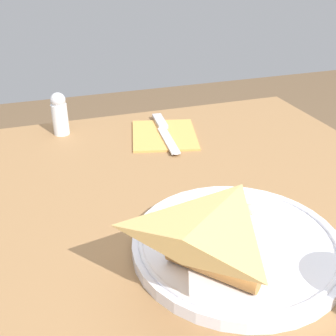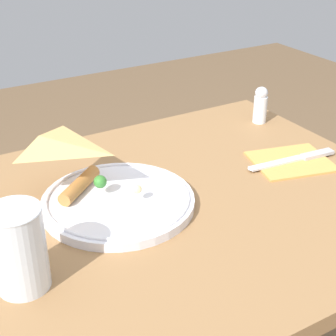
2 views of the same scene
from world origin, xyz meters
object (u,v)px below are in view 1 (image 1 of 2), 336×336
object	(u,v)px
butter_knife	(163,131)
salt_shaker	(60,114)
napkin_folded	(164,135)
dining_table	(247,311)
plate_pizza	(236,242)

from	to	relation	value
butter_knife	salt_shaker	xyz separation A→B (m)	(-0.07, -0.20, 0.04)
napkin_folded	butter_knife	bearing A→B (deg)	174.65
dining_table	plate_pizza	bearing A→B (deg)	-66.75
napkin_folded	butter_knife	size ratio (longest dim) A/B	0.89
napkin_folded	salt_shaker	xyz separation A→B (m)	(-0.08, -0.19, 0.04)
salt_shaker	dining_table	bearing A→B (deg)	25.36
butter_knife	salt_shaker	distance (m)	0.21
napkin_folded	salt_shaker	world-z (taller)	salt_shaker
plate_pizza	butter_knife	bearing A→B (deg)	175.68
dining_table	plate_pizza	world-z (taller)	plate_pizza
dining_table	salt_shaker	bearing A→B (deg)	-154.64
plate_pizza	napkin_folded	bearing A→B (deg)	175.71
dining_table	butter_knife	xyz separation A→B (m)	(-0.37, -0.01, 0.14)
dining_table	salt_shaker	distance (m)	0.51
napkin_folded	plate_pizza	bearing A→B (deg)	-4.29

